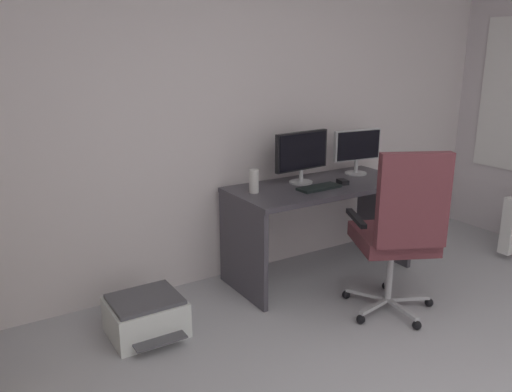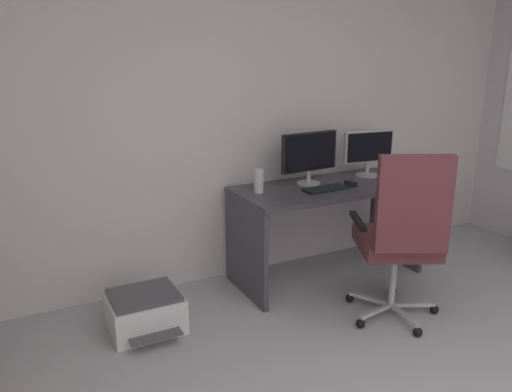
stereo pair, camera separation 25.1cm
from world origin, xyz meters
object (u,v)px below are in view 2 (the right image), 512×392
at_px(printer, 145,312).
at_px(monitor_main, 309,154).
at_px(monitor_secondary, 369,149).
at_px(computer_mouse, 351,184).
at_px(keyboard, 325,189).
at_px(desktop_speaker, 259,181).
at_px(office_chair, 402,232).
at_px(desk, 328,210).

bearing_deg(printer, monitor_main, 10.66).
xyz_separation_m(monitor_secondary, printer, (-1.94, -0.26, -0.84)).
bearing_deg(monitor_secondary, computer_mouse, -148.10).
bearing_deg(computer_mouse, keyboard, -163.40).
bearing_deg(computer_mouse, monitor_main, 154.48).
bearing_deg(desktop_speaker, monitor_secondary, 2.68).
bearing_deg(office_chair, printer, 155.76).
xyz_separation_m(keyboard, computer_mouse, (0.24, 0.02, 0.01)).
bearing_deg(desktop_speaker, monitor_main, 5.95).
relative_size(keyboard, desktop_speaker, 2.00).
xyz_separation_m(monitor_main, keyboard, (0.01, -0.21, -0.22)).
xyz_separation_m(monitor_secondary, keyboard, (-0.56, -0.21, -0.21)).
relative_size(desk, monitor_main, 2.94).
height_order(monitor_main, printer, monitor_main).
height_order(desk, office_chair, office_chair).
height_order(monitor_main, office_chair, office_chair).
xyz_separation_m(desk, office_chair, (-0.01, -0.82, 0.09)).
xyz_separation_m(computer_mouse, printer, (-1.63, -0.06, -0.63)).
bearing_deg(desktop_speaker, office_chair, -57.70).
xyz_separation_m(desktop_speaker, printer, (-0.92, -0.21, -0.70)).
bearing_deg(computer_mouse, desktop_speaker, -179.35).
distance_m(desk, desktop_speaker, 0.63).
relative_size(desktop_speaker, office_chair, 0.15).
bearing_deg(desk, monitor_main, 134.26).
xyz_separation_m(monitor_secondary, desktop_speaker, (-1.02, -0.05, -0.13)).
relative_size(monitor_main, desktop_speaker, 2.88).
bearing_deg(monitor_secondary, office_chair, -116.63).
distance_m(desk, monitor_main, 0.46).
height_order(monitor_main, desktop_speaker, monitor_main).
relative_size(monitor_secondary, desktop_speaker, 2.57).
height_order(keyboard, computer_mouse, computer_mouse).
bearing_deg(monitor_main, office_chair, -83.89).
bearing_deg(printer, desktop_speaker, 12.93).
bearing_deg(computer_mouse, desk, 161.83).
bearing_deg(monitor_secondary, desk, -166.26).
distance_m(desk, monitor_secondary, 0.63).
distance_m(computer_mouse, desktop_speaker, 0.72).
bearing_deg(printer, office_chair, -24.24).
distance_m(desk, computer_mouse, 0.27).
distance_m(monitor_secondary, office_chair, 1.09).
distance_m(desk, keyboard, 0.25).
xyz_separation_m(computer_mouse, office_chair, (-0.15, -0.73, -0.13)).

